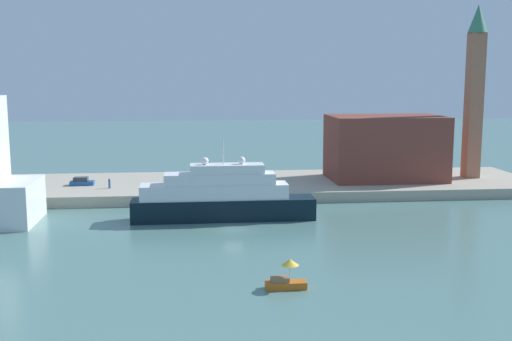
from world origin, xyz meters
TOP-DOWN VIEW (x-y plane):
  - ground at (0.00, 0.00)m, footprint 400.00×400.00m
  - quay_dock at (0.00, 27.87)m, footprint 110.00×23.74m
  - large_yacht at (-1.30, 6.14)m, footprint 25.58×4.45m
  - small_motorboat at (3.50, -23.17)m, footprint 3.92×1.67m
  - harbor_building at (28.98, 27.69)m, footprint 19.76×12.69m
  - bell_tower at (45.04, 27.81)m, footprint 3.36×3.36m
  - parked_car at (-23.85, 26.72)m, footprint 3.94×1.75m
  - person_figure at (-18.81, 23.19)m, footprint 0.36×0.36m
  - mooring_bollard at (-2.95, 17.04)m, footprint 0.52×0.52m

SIDE VIEW (x-z plane):
  - ground at x=0.00m, z-range 0.00..0.00m
  - quay_dock at x=0.00m, z-range 0.00..1.71m
  - small_motorboat at x=3.50m, z-range -0.42..2.48m
  - mooring_bollard at x=-2.95m, z-range 1.71..2.33m
  - parked_car at x=-23.85m, z-range 1.61..2.96m
  - person_figure at x=-18.81m, z-range 1.65..3.36m
  - large_yacht at x=-1.30m, z-range -2.61..8.98m
  - harbor_building at x=28.98m, z-range 1.71..13.00m
  - bell_tower at x=45.04m, z-range 2.99..33.65m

